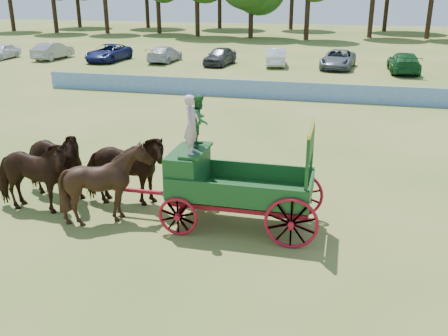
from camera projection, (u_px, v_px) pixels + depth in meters
ground at (151, 237)px, 13.31m from camera, size 160.00×160.00×0.00m
horse_lead_left at (31, 176)px, 14.43m from camera, size 2.71×1.30×2.26m
horse_lead_right at (52, 164)px, 15.43m from camera, size 2.88×1.75×2.26m
horse_wheel_left at (107, 183)px, 13.89m from camera, size 2.39×2.21×2.27m
horse_wheel_right at (124, 170)px, 14.90m from camera, size 2.83×1.59×2.26m
farm_dray at (215, 170)px, 13.59m from camera, size 6.00×2.00×3.71m
sponsor_banner at (246, 89)px, 29.77m from camera, size 26.00×0.08×1.05m
parked_cars at (207, 56)px, 42.24m from camera, size 36.94×6.46×1.54m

